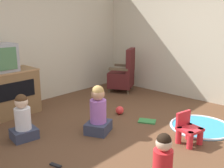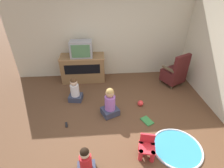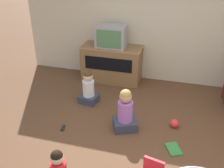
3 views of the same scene
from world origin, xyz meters
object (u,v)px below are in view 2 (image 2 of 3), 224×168
(child_watching_center, at_px, (75,91))
(remote_control, at_px, (66,125))
(tv_cabinet, at_px, (83,68))
(television, at_px, (81,49))
(black_armchair, at_px, (175,73))
(yellow_kid_chair, at_px, (147,148))
(toy_ball, at_px, (140,103))
(book, at_px, (147,121))
(child_watching_right, at_px, (110,104))
(child_watching_left, at_px, (86,163))

(child_watching_center, height_order, remote_control, child_watching_center)
(tv_cabinet, distance_m, television, 0.61)
(black_armchair, bearing_deg, yellow_kid_chair, 32.54)
(child_watching_center, height_order, toy_ball, child_watching_center)
(television, distance_m, child_watching_center, 1.24)
(book, height_order, remote_control, book)
(child_watching_right, xyz_separation_m, toy_ball, (0.78, 0.25, -0.24))
(television, bearing_deg, toy_ball, -42.69)
(child_watching_right, distance_m, remote_control, 1.06)
(child_watching_left, xyz_separation_m, child_watching_right, (0.48, 1.39, 0.06))
(yellow_kid_chair, bearing_deg, tv_cabinet, 127.10)
(toy_ball, distance_m, book, 0.56)
(black_armchair, relative_size, child_watching_center, 1.50)
(child_watching_right, height_order, remote_control, child_watching_right)
(tv_cabinet, relative_size, child_watching_center, 1.97)
(tv_cabinet, bearing_deg, toy_ball, -43.68)
(television, xyz_separation_m, child_watching_left, (0.21, -2.99, -0.76))
(yellow_kid_chair, xyz_separation_m, child_watching_right, (-0.57, 1.14, 0.13))
(television, height_order, yellow_kid_chair, television)
(tv_cabinet, relative_size, remote_control, 8.22)
(remote_control, bearing_deg, toy_ball, -85.35)
(television, distance_m, black_armchair, 2.76)
(child_watching_right, relative_size, remote_control, 4.59)
(child_watching_right, bearing_deg, yellow_kid_chair, -86.57)
(yellow_kid_chair, height_order, child_watching_left, child_watching_left)
(child_watching_right, bearing_deg, television, 90.07)
(child_watching_center, relative_size, child_watching_right, 0.91)
(child_watching_left, distance_m, book, 1.70)
(child_watching_right, relative_size, book, 2.19)
(television, height_order, book, television)
(child_watching_left, bearing_deg, child_watching_right, 66.80)
(book, bearing_deg, remote_control, 62.94)
(television, height_order, child_watching_right, television)
(yellow_kid_chair, relative_size, toy_ball, 2.97)
(television, relative_size, book, 1.88)
(yellow_kid_chair, relative_size, remote_control, 2.71)
(book, bearing_deg, toy_ball, -23.00)
(tv_cabinet, bearing_deg, remote_control, -98.35)
(tv_cabinet, distance_m, toy_ball, 2.06)
(child_watching_center, bearing_deg, child_watching_left, -70.62)
(remote_control, bearing_deg, book, -103.16)
(yellow_kid_chair, distance_m, child_watching_right, 1.28)
(child_watching_center, bearing_deg, yellow_kid_chair, -41.93)
(child_watching_left, distance_m, child_watching_center, 2.04)
(television, height_order, toy_ball, television)
(television, xyz_separation_m, toy_ball, (1.47, -1.35, -0.94))
(toy_ball, bearing_deg, child_watching_center, 167.24)
(black_armchair, height_order, child_watching_left, black_armchair)
(black_armchair, distance_m, child_watching_left, 3.53)
(child_watching_left, bearing_deg, child_watching_center, 96.36)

